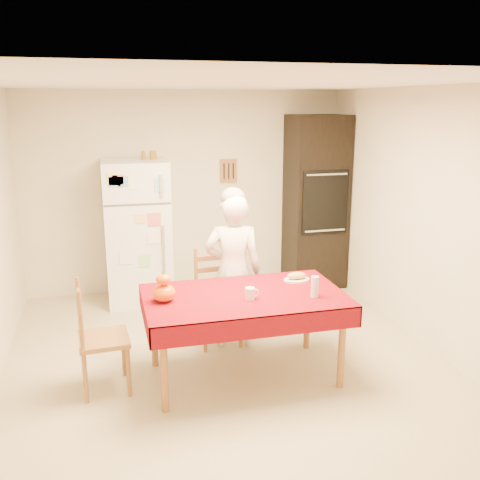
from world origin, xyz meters
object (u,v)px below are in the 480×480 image
object	(u,v)px
oven_cabinet	(316,202)
pumpkin_lower	(164,293)
seated_woman	(233,272)
coffee_mug	(250,293)
dining_table	(244,302)
chair_far	(216,293)
chair_left	(95,334)
bread_plate	(297,280)
wine_glass	(315,286)
refrigerator	(137,232)

from	to	relation	value
oven_cabinet	pumpkin_lower	size ratio (longest dim) A/B	11.56
seated_woman	coffee_mug	size ratio (longest dim) A/B	15.24
dining_table	chair_far	world-z (taller)	chair_far
oven_cabinet	chair_left	world-z (taller)	oven_cabinet
dining_table	coffee_mug	bearing A→B (deg)	-81.99
chair_far	coffee_mug	bearing A→B (deg)	-87.46
pumpkin_lower	coffee_mug	bearing A→B (deg)	-10.93
oven_cabinet	bread_plate	bearing A→B (deg)	-116.54
dining_table	chair_far	bearing A→B (deg)	95.54
seated_woman	wine_glass	world-z (taller)	seated_woman
oven_cabinet	chair_left	size ratio (longest dim) A/B	2.32
chair_left	coffee_mug	world-z (taller)	chair_left
wine_glass	dining_table	bearing A→B (deg)	160.96
chair_far	chair_left	bearing A→B (deg)	-151.96
refrigerator	chair_far	distance (m)	1.55
oven_cabinet	chair_far	bearing A→B (deg)	-139.05
bread_plate	refrigerator	bearing A→B (deg)	124.26
seated_woman	chair_far	bearing A→B (deg)	-34.15
chair_left	bread_plate	xyz separation A→B (m)	(1.80, 0.15, 0.26)
oven_cabinet	chair_left	distance (m)	3.54
refrigerator	oven_cabinet	xyz separation A→B (m)	(2.28, 0.05, 0.25)
refrigerator	coffee_mug	xyz separation A→B (m)	(0.76, -2.26, -0.04)
chair_far	pumpkin_lower	xyz separation A→B (m)	(-0.60, -0.77, 0.33)
chair_far	oven_cabinet	bearing A→B (deg)	37.61
refrigerator	coffee_mug	world-z (taller)	refrigerator
oven_cabinet	dining_table	size ratio (longest dim) A/B	1.29
coffee_mug	bread_plate	world-z (taller)	coffee_mug
refrigerator	oven_cabinet	distance (m)	2.29
chair_far	seated_woman	bearing A→B (deg)	-50.10
coffee_mug	wine_glass	xyz separation A→B (m)	(0.54, -0.07, 0.04)
refrigerator	pumpkin_lower	size ratio (longest dim) A/B	8.94
dining_table	pumpkin_lower	size ratio (longest dim) A/B	8.94
refrigerator	coffee_mug	size ratio (longest dim) A/B	17.00
chair_far	refrigerator	bearing A→B (deg)	112.92
seated_woman	bread_plate	size ratio (longest dim) A/B	6.35
refrigerator	chair_left	bearing A→B (deg)	-103.61
oven_cabinet	chair_far	distance (m)	2.22
dining_table	wine_glass	bearing A→B (deg)	-19.04
chair_left	chair_far	bearing A→B (deg)	-62.35
oven_cabinet	chair_far	world-z (taller)	oven_cabinet
oven_cabinet	coffee_mug	distance (m)	2.78
seated_woman	pumpkin_lower	world-z (taller)	seated_woman
oven_cabinet	bread_plate	size ratio (longest dim) A/B	9.17
dining_table	bread_plate	distance (m)	0.61
oven_cabinet	dining_table	bearing A→B (deg)	-125.10
refrigerator	wine_glass	distance (m)	2.67
chair_left	bread_plate	distance (m)	1.83
dining_table	seated_woman	distance (m)	0.65
pumpkin_lower	chair_left	bearing A→B (deg)	173.69
coffee_mug	wine_glass	bearing A→B (deg)	-7.55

